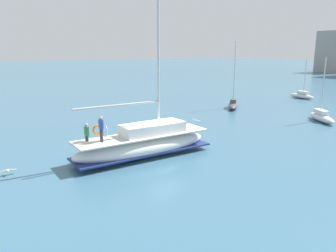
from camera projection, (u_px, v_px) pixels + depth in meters
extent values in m
plane|color=#38607A|center=(160.00, 153.00, 22.61)|extent=(400.00, 400.00, 0.00)
ellipsoid|color=white|center=(143.00, 146.00, 21.63)|extent=(2.81, 9.69, 1.40)
cube|color=navy|center=(144.00, 151.00, 21.70)|extent=(2.83, 9.50, 0.10)
cube|color=beige|center=(143.00, 135.00, 21.46)|extent=(2.60, 9.21, 0.08)
cube|color=white|center=(153.00, 128.00, 21.76)|extent=(1.86, 4.39, 0.70)
cylinder|color=silver|center=(158.00, 43.00, 20.78)|extent=(0.16, 0.16, 11.70)
cylinder|color=#B7B7BC|center=(119.00, 105.00, 20.07)|extent=(0.37, 5.76, 0.12)
cylinder|color=silver|center=(197.00, 120.00, 23.73)|extent=(0.90, 0.10, 0.06)
torus|color=orange|center=(98.00, 130.00, 20.88)|extent=(0.17, 0.71, 0.70)
cylinder|color=#33333D|center=(101.00, 135.00, 19.81)|extent=(0.20, 0.20, 0.80)
cube|color=#3351AD|center=(101.00, 124.00, 19.65)|extent=(0.33, 0.21, 0.56)
sphere|color=beige|center=(101.00, 118.00, 19.57)|extent=(0.20, 0.20, 0.20)
cylinder|color=#3351AD|center=(100.00, 124.00, 19.84)|extent=(0.09, 0.09, 0.50)
cylinder|color=#3351AD|center=(102.00, 126.00, 19.49)|extent=(0.09, 0.09, 0.50)
cylinder|color=#33333D|center=(87.00, 138.00, 19.92)|extent=(0.20, 0.20, 0.35)
cube|color=#338C4C|center=(87.00, 131.00, 19.81)|extent=(0.33, 0.21, 0.56)
sphere|color=tan|center=(86.00, 125.00, 19.72)|extent=(0.20, 0.20, 0.20)
cylinder|color=#338C4C|center=(85.00, 131.00, 20.00)|extent=(0.09, 0.09, 0.50)
cylinder|color=#338C4C|center=(88.00, 133.00, 19.65)|extent=(0.09, 0.09, 0.50)
torus|color=silver|center=(105.00, 131.00, 19.89)|extent=(0.76, 0.09, 0.76)
ellipsoid|color=silver|center=(322.00, 118.00, 32.38)|extent=(4.29, 3.35, 0.72)
cube|color=silver|center=(321.00, 112.00, 32.47)|extent=(1.86, 1.56, 0.40)
cylinder|color=silver|center=(323.00, 86.00, 32.00)|extent=(0.12, 0.12, 5.48)
ellipsoid|color=#4C4C51|center=(233.00, 105.00, 39.65)|extent=(3.86, 4.14, 0.74)
cube|color=#4C4C51|center=(233.00, 100.00, 39.74)|extent=(1.75, 1.83, 0.40)
cylinder|color=silver|center=(235.00, 72.00, 39.09)|extent=(0.12, 0.12, 7.12)
ellipsoid|color=silver|center=(301.00, 96.00, 47.77)|extent=(4.27, 1.64, 0.67)
cube|color=silver|center=(303.00, 93.00, 47.47)|extent=(1.75, 0.90, 0.40)
cylinder|color=silver|center=(305.00, 77.00, 46.87)|extent=(0.11, 0.11, 4.91)
ellipsoid|color=silver|center=(7.00, 171.00, 18.46)|extent=(0.37, 0.20, 0.16)
sphere|color=silver|center=(8.00, 171.00, 18.31)|extent=(0.11, 0.11, 0.11)
cone|color=gold|center=(8.00, 172.00, 18.27)|extent=(0.07, 0.04, 0.04)
cube|color=#9E9993|center=(12.00, 169.00, 18.61)|extent=(0.17, 0.52, 0.13)
cube|color=#9E9993|center=(2.00, 172.00, 18.30)|extent=(0.17, 0.52, 0.13)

